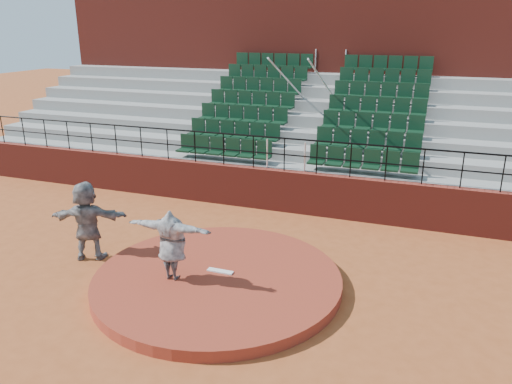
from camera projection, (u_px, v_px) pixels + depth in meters
ground at (218, 285)px, 11.15m from camera, size 90.00×90.00×0.00m
pitchers_mound at (218, 280)px, 11.11m from camera, size 5.50×5.50×0.25m
pitching_rubber at (220, 271)px, 11.20m from camera, size 0.60×0.15×0.03m
boundary_wall at (284, 191)px, 15.40m from camera, size 24.00×0.30×1.30m
wall_railing at (284, 147)px, 14.96m from camera, size 24.04×0.05×1.03m
seating_deck at (313, 141)px, 18.39m from camera, size 24.00×5.97×4.63m
press_box_facade at (337, 73)px, 21.24m from camera, size 24.00×3.00×7.10m
pitcher at (172, 245)px, 10.70m from camera, size 1.95×0.54×1.58m
fielder at (87, 221)px, 12.13m from camera, size 1.93×1.18×1.99m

